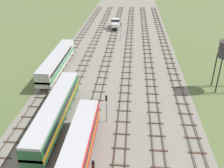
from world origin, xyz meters
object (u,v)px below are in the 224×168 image
(passenger_coach_centre_left_nearest, at_px, (73,163))
(diesel_railcar_far_left_mid, at_px, (57,60))
(signal_post_nearest, at_px, (121,29))
(diesel_railcar_left_near, at_px, (55,110))
(shunter_loco_centre_left_midfar, at_px, (116,22))
(signal_post_mid, at_px, (106,105))

(passenger_coach_centre_left_nearest, relative_size, diesel_railcar_far_left_mid, 1.07)
(diesel_railcar_far_left_mid, height_order, signal_post_nearest, signal_post_nearest)
(diesel_railcar_left_near, height_order, shunter_loco_centre_left_midfar, diesel_railcar_left_near)
(passenger_coach_centre_left_nearest, distance_m, shunter_loco_centre_left_midfar, 65.25)
(passenger_coach_centre_left_nearest, bearing_deg, shunter_loco_centre_left_midfar, 90.00)
(diesel_railcar_far_left_mid, relative_size, shunter_loco_centre_left_midfar, 2.42)
(diesel_railcar_left_near, height_order, signal_post_nearest, signal_post_nearest)
(passenger_coach_centre_left_nearest, relative_size, signal_post_nearest, 4.25)
(passenger_coach_centre_left_nearest, distance_m, diesel_railcar_far_left_mid, 30.64)
(passenger_coach_centre_left_nearest, xyz_separation_m, shunter_loco_centre_left_midfar, (-0.00, 65.24, -0.60))
(signal_post_nearest, xyz_separation_m, signal_post_mid, (0.00, -41.18, -0.20))
(passenger_coach_centre_left_nearest, bearing_deg, signal_post_nearest, 87.29)
(passenger_coach_centre_left_nearest, distance_m, signal_post_nearest, 52.60)
(diesel_railcar_left_near, bearing_deg, signal_post_mid, 9.20)
(diesel_railcar_left_near, xyz_separation_m, diesel_railcar_far_left_mid, (-4.98, 18.83, 0.00))
(signal_post_mid, bearing_deg, passenger_coach_centre_left_nearest, -102.37)
(shunter_loco_centre_left_midfar, xyz_separation_m, signal_post_nearest, (2.49, -12.71, 1.29))
(diesel_railcar_far_left_mid, relative_size, signal_post_nearest, 3.96)
(diesel_railcar_left_near, distance_m, shunter_loco_centre_left_midfar, 55.33)
(passenger_coach_centre_left_nearest, relative_size, signal_post_mid, 4.55)
(signal_post_mid, bearing_deg, diesel_railcar_far_left_mid, 125.25)
(shunter_loco_centre_left_midfar, height_order, signal_post_nearest, signal_post_nearest)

